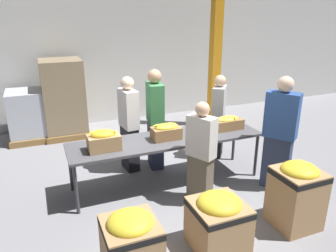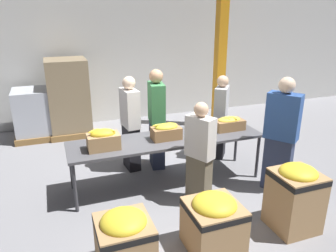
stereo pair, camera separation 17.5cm
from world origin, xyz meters
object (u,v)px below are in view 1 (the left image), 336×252
Objects in this scene: donation_bin_0 at (131,242)px; donation_bin_2 at (297,193)px; banana_box_2 at (228,123)px; banana_box_1 at (166,131)px; pallet_stack_0 at (64,99)px; donation_bin_1 at (218,220)px; volunteer_4 at (218,117)px; volunteer_0 at (155,120)px; volunteer_2 at (129,125)px; sorting_table at (167,141)px; support_pillar at (216,41)px; pallet_stack_1 at (30,116)px; volunteer_3 at (280,135)px; banana_box_0 at (104,140)px; volunteer_1 at (201,154)px.

donation_bin_2 is at bearing 0.00° from donation_bin_0.
banana_box_2 is 0.56× the size of donation_bin_2.
pallet_stack_0 is (-1.25, 2.89, -0.07)m from banana_box_1.
banana_box_1 is 0.64× the size of donation_bin_1.
volunteer_0 is at bearing -53.53° from volunteer_4.
banana_box_1 is at bearing 21.94° from volunteer_2.
volunteer_2 is 2.50m from donation_bin_0.
pallet_stack_0 is (-1.31, 2.22, -0.04)m from volunteer_0.
sorting_table is 1.11m from banana_box_2.
support_pillar is (2.11, 2.25, 1.27)m from sorting_table.
support_pillar is 4.41m from pallet_stack_1.
volunteer_0 reaches higher than pallet_stack_0.
banana_box_1 is 3.54m from pallet_stack_1.
volunteer_2 is at bearing -90.50° from volunteer_0.
banana_box_0 is at bearing 39.33° from volunteer_3.
pallet_stack_0 reaches higher than banana_box_0.
volunteer_0 is at bearing -47.78° from pallet_stack_1.
donation_bin_0 is at bearing -21.37° from volunteer_2.
volunteer_4 is 3.29m from donation_bin_0.
donation_bin_0 is (-0.08, -1.57, -0.54)m from banana_box_0.
volunteer_3 is at bearing -26.04° from sorting_table.
banana_box_2 is at bearing 59.31° from volunteer_2.
donation_bin_1 is (-0.07, -2.30, -0.50)m from volunteer_0.
support_pillar reaches higher than volunteer_3.
banana_box_2 is 0.30× the size of volunteer_2.
donation_bin_2 is (1.14, 0.00, 0.10)m from donation_bin_1.
banana_box_1 is 2.01m from donation_bin_0.
support_pillar is (1.01, 2.24, 1.11)m from banana_box_2.
volunteer_1 is at bearing 131.44° from donation_bin_2.
volunteer_1 is 0.89× the size of pallet_stack_0.
volunteer_1 is 4.21m from pallet_stack_1.
donation_bin_0 is at bearing -17.48° from volunteer_0.
pallet_stack_1 is (-2.04, 2.25, -0.34)m from volunteer_0.
sorting_table is 2.00m from donation_bin_0.
volunteer_0 is 2.56m from donation_bin_2.
volunteer_4 reaches higher than donation_bin_1.
volunteer_1 is at bearing -1.07° from volunteer_4.
donation_bin_1 is (-1.57, -0.90, -0.51)m from volunteer_3.
donation_bin_1 is 4.74m from support_pillar.
volunteer_3 is 1.65× the size of pallet_stack_1.
sorting_table is at bearing -7.01° from volunteer_1.
support_pillar is (3.18, 3.90, 1.62)m from donation_bin_0.
banana_box_2 is 2.78m from donation_bin_0.
donation_bin_0 is (-2.36, -2.27, -0.40)m from volunteer_4.
volunteer_3 reaches higher than pallet_stack_0.
volunteer_4 is (1.28, 0.62, 0.05)m from sorting_table.
volunteer_1 is 3.85m from pallet_stack_0.
sorting_table is 4.38× the size of donation_bin_1.
sorting_table is at bearing -26.29° from volunteer_4.
volunteer_4 is 4.00m from pallet_stack_1.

